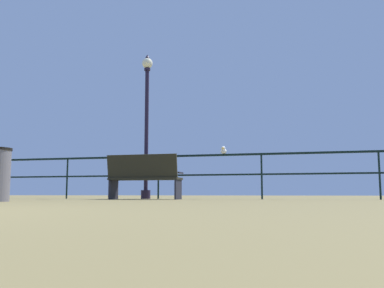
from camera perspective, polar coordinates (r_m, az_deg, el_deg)
name	(u,v)px	position (r m, az deg, el deg)	size (l,w,h in m)	color
pier_railing	(158,166)	(10.58, -4.56, -3.03)	(25.66, 0.05, 1.08)	black
bench_near_left	(144,175)	(9.73, -6.56, -4.23)	(1.67, 0.71, 1.02)	black
lamppost_center	(147,117)	(11.04, -6.17, 3.59)	(0.28, 0.28, 3.80)	black
seagull_on_rail	(224,151)	(10.16, 4.30, -0.89)	(0.16, 0.39, 0.18)	white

